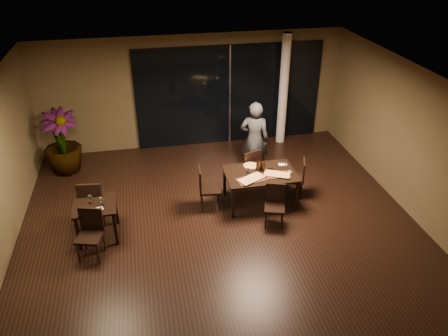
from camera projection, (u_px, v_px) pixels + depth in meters
ground at (222, 230)px, 8.82m from camera, size 8.00×8.00×0.00m
wall_back at (192, 91)px, 11.51m from camera, size 8.00×0.10×3.00m
wall_right at (419, 145)px, 8.77m from camera, size 0.10×8.00×3.00m
ceiling at (221, 86)px, 7.31m from camera, size 8.00×8.00×0.04m
window_panel at (230, 95)px, 11.68m from camera, size 5.00×0.06×2.70m
column at (283, 90)px, 11.59m from camera, size 0.24×0.24×3.00m
main_table at (260, 176)px, 9.33m from camera, size 1.50×1.00×0.75m
side_table at (96, 210)px, 8.35m from camera, size 0.80×0.80×0.75m
chair_main_far at (249, 166)px, 10.00m from camera, size 0.56×0.56×0.95m
chair_main_near at (275, 202)px, 8.80m from camera, size 0.50×0.50×0.87m
chair_main_left at (206, 186)px, 9.24m from camera, size 0.49×0.49×0.97m
chair_main_right at (298, 176)px, 9.67m from camera, size 0.52×0.52×0.89m
chair_side_far at (92, 200)px, 8.70m from camera, size 0.53×0.53×1.03m
chair_side_near at (90, 231)px, 7.93m from camera, size 0.55×0.55×0.95m
diner at (254, 140)px, 10.28m from camera, size 0.75×0.63×1.87m
potted_plant at (62, 142)px, 10.48m from camera, size 1.10×1.10×1.58m
pizza_board_left at (251, 180)px, 9.05m from camera, size 0.67×0.44×0.01m
pizza_board_right at (277, 175)px, 9.20m from camera, size 0.55×0.28×0.01m
oblong_pizza_left at (252, 179)px, 9.04m from camera, size 0.60×0.48×0.02m
oblong_pizza_right at (277, 174)px, 9.19m from camera, size 0.57×0.43×0.02m
round_pizza at (251, 166)px, 9.55m from camera, size 0.31×0.31×0.01m
bottle_a at (258, 166)px, 9.24m from camera, size 0.07×0.07×0.31m
bottle_b at (264, 166)px, 9.26m from camera, size 0.06×0.06×0.28m
bottle_c at (261, 164)px, 9.31m from camera, size 0.07×0.07×0.30m
tumbler_left at (248, 170)px, 9.30m from camera, size 0.07×0.07×0.09m
tumbler_right at (271, 167)px, 9.44m from camera, size 0.08×0.08×0.09m
napkin_near at (288, 172)px, 9.30m from camera, size 0.20×0.15×0.01m
napkin_far at (283, 165)px, 9.60m from camera, size 0.20×0.13×0.01m
wine_glass_a at (90, 199)px, 8.27m from camera, size 0.08×0.08×0.18m
wine_glass_b at (101, 202)px, 8.20m from camera, size 0.08×0.08×0.18m
side_napkin at (98, 209)px, 8.13m from camera, size 0.21×0.16×0.01m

